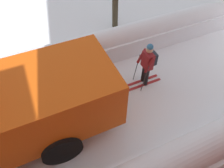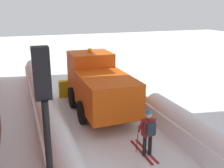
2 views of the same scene
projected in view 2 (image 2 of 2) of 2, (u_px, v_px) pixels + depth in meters
ground_plane at (100, 117)px, 12.92m from camera, size 80.00×80.00×0.00m
snowbank_left at (47, 113)px, 11.90m from camera, size 1.10×36.00×1.29m
snowbank_right at (147, 100)px, 13.61m from camera, size 1.10×36.00×1.23m
plow_truck at (98, 84)px, 13.21m from camera, size 3.20×5.98×3.12m
skier at (148, 131)px, 9.32m from camera, size 0.62×1.80×1.81m
traffic_light_pole at (46, 126)px, 4.56m from camera, size 0.28×0.42×4.66m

